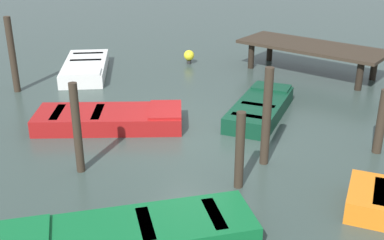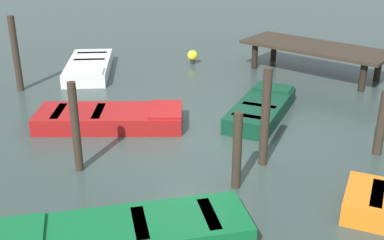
{
  "view_description": "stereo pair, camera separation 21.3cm",
  "coord_description": "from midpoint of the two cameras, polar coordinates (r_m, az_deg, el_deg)",
  "views": [
    {
      "loc": [
        5.83,
        -8.48,
        4.65
      ],
      "look_at": [
        0.0,
        0.0,
        0.35
      ],
      "focal_mm": 44.98,
      "sensor_mm": 36.0,
      "label": 1
    },
    {
      "loc": [
        6.0,
        -8.35,
        4.65
      ],
      "look_at": [
        0.0,
        0.0,
        0.35
      ],
      "focal_mm": 44.98,
      "sensor_mm": 36.0,
      "label": 2
    }
  ],
  "objects": [
    {
      "name": "ground_plane",
      "position": [
        11.29,
        0.54,
        -1.64
      ],
      "size": [
        80.0,
        80.0,
        0.0
      ],
      "primitive_type": "plane",
      "color": "#33423D"
    },
    {
      "name": "mooring_piling_near_right",
      "position": [
        9.55,
        -13.02,
        -0.88
      ],
      "size": [
        0.16,
        0.16,
        1.85
      ],
      "primitive_type": "cylinder",
      "color": "#33281E",
      "rests_on": "ground_plane"
    },
    {
      "name": "mooring_piling_far_right",
      "position": [
        9.63,
        9.31,
        0.26
      ],
      "size": [
        0.18,
        0.18,
        2.05
      ],
      "primitive_type": "cylinder",
      "color": "#33281E",
      "rests_on": "ground_plane"
    },
    {
      "name": "dock_segment",
      "position": [
        15.98,
        14.78,
        8.12
      ],
      "size": [
        4.71,
        2.07,
        0.95
      ],
      "rotation": [
        0.0,
        0.0,
        -0.06
      ],
      "color": "#33281E",
      "rests_on": "ground_plane"
    },
    {
      "name": "rowboat_dark_green",
      "position": [
        12.34,
        8.72,
        1.35
      ],
      "size": [
        1.68,
        3.08,
        0.46
      ],
      "rotation": [
        0.0,
        0.0,
        1.78
      ],
      "color": "#0C3823",
      "rests_on": "ground_plane"
    },
    {
      "name": "marker_buoy",
      "position": [
        16.81,
        0.43,
        7.63
      ],
      "size": [
        0.36,
        0.36,
        0.48
      ],
      "color": "#262626",
      "rests_on": "ground_plane"
    },
    {
      "name": "mooring_piling_mid_right",
      "position": [
        10.84,
        22.09,
        -0.38
      ],
      "size": [
        0.2,
        0.2,
        1.42
      ],
      "primitive_type": "cylinder",
      "color": "#33281E",
      "rests_on": "ground_plane"
    },
    {
      "name": "mooring_piling_near_left",
      "position": [
        8.81,
        6.06,
        -3.68
      ],
      "size": [
        0.17,
        0.17,
        1.51
      ],
      "primitive_type": "cylinder",
      "color": "#33281E",
      "rests_on": "ground_plane"
    },
    {
      "name": "mooring_piling_center",
      "position": [
        14.73,
        -19.78,
        7.37
      ],
      "size": [
        0.19,
        0.19,
        2.18
      ],
      "primitive_type": "cylinder",
      "color": "#33281E",
      "rests_on": "ground_plane"
    },
    {
      "name": "rowboat_red",
      "position": [
        11.78,
        -9.07,
        0.27
      ],
      "size": [
        3.59,
        3.11,
        0.46
      ],
      "rotation": [
        0.0,
        0.0,
        0.63
      ],
      "color": "maroon",
      "rests_on": "ground_plane"
    },
    {
      "name": "rowboat_white",
      "position": [
        16.06,
        -11.77,
        6.18
      ],
      "size": [
        3.07,
        3.28,
        0.46
      ],
      "rotation": [
        0.0,
        0.0,
        5.42
      ],
      "color": "silver",
      "rests_on": "ground_plane"
    },
    {
      "name": "rowboat_green",
      "position": [
        7.58,
        -7.89,
        -13.4
      ],
      "size": [
        3.48,
        3.72,
        0.46
      ],
      "rotation": [
        0.0,
        0.0,
        3.99
      ],
      "color": "#0F602D",
      "rests_on": "ground_plane"
    }
  ]
}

